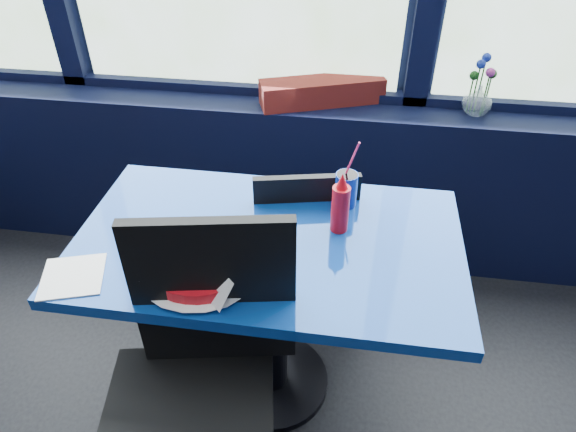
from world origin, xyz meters
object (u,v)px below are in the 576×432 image
object	(u,v)px
ketchup_bottle	(340,206)
chair_near_back	(314,240)
near_table	(269,281)
chair_near_front	(200,374)
food_basket	(197,273)
soda_cup	(346,189)
planter_box	(322,91)
flower_vase	(478,97)

from	to	relation	value
ketchup_bottle	chair_near_back	bearing A→B (deg)	111.25
near_table	ketchup_bottle	xyz separation A→B (m)	(0.21, 0.08, 0.27)
near_table	chair_near_front	world-z (taller)	chair_near_front
food_basket	ketchup_bottle	world-z (taller)	ketchup_bottle
chair_near_front	food_basket	world-z (taller)	chair_near_front
near_table	ketchup_bottle	world-z (taller)	ketchup_bottle
chair_near_back	soda_cup	bearing A→B (deg)	122.04
chair_near_back	planter_box	distance (m)	0.67
flower_vase	ketchup_bottle	size ratio (longest dim) A/B	1.21
chair_near_back	flower_vase	distance (m)	0.91
near_table	flower_vase	distance (m)	1.18
ketchup_bottle	soda_cup	xyz separation A→B (m)	(0.01, 0.14, -0.03)
chair_near_back	food_basket	distance (m)	0.68
chair_near_front	food_basket	xyz separation A→B (m)	(-0.04, 0.18, 0.20)
chair_near_front	food_basket	size ratio (longest dim) A/B	3.18
food_basket	ketchup_bottle	size ratio (longest dim) A/B	1.53
planter_box	flower_vase	xyz separation A→B (m)	(0.65, -0.01, 0.02)
chair_near_back	ketchup_bottle	xyz separation A→B (m)	(0.10, -0.25, 0.36)
planter_box	food_basket	size ratio (longest dim) A/B	1.67
chair_near_front	planter_box	xyz separation A→B (m)	(0.20, 1.29, 0.27)
ketchup_bottle	planter_box	bearing A→B (deg)	99.38
near_table	food_basket	distance (m)	0.35
planter_box	food_basket	distance (m)	1.13
near_table	planter_box	bearing A→B (deg)	84.80
chair_near_back	ketchup_bottle	bearing A→B (deg)	98.77
planter_box	ketchup_bottle	world-z (taller)	ketchup_bottle
chair_near_front	chair_near_back	bearing A→B (deg)	61.14
chair_near_front	near_table	bearing A→B (deg)	62.45
food_basket	chair_near_back	bearing A→B (deg)	47.56
near_table	flower_vase	xyz separation A→B (m)	(0.73, 0.88, 0.31)
near_table	planter_box	distance (m)	0.94
soda_cup	chair_near_back	bearing A→B (deg)	134.52
chair_near_front	soda_cup	distance (m)	0.74
chair_near_front	planter_box	size ratio (longest dim) A/B	1.91
ketchup_bottle	flower_vase	bearing A→B (deg)	57.06
near_table	soda_cup	size ratio (longest dim) A/B	4.76
flower_vase	near_table	bearing A→B (deg)	-129.77
chair_near_back	flower_vase	size ratio (longest dim) A/B	3.34
food_basket	soda_cup	distance (m)	0.58
chair_near_back	food_basket	size ratio (longest dim) A/B	2.64
chair_near_back	ketchup_bottle	world-z (taller)	ketchup_bottle
near_table	ketchup_bottle	bearing A→B (deg)	20.82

